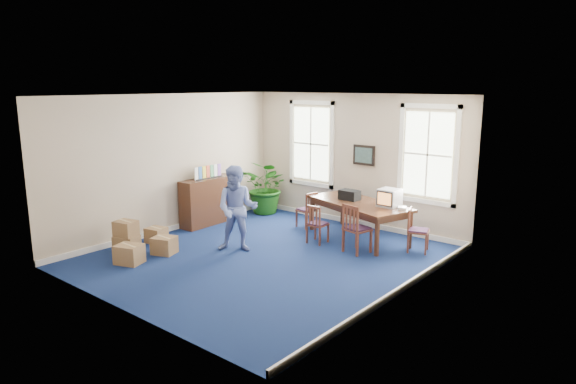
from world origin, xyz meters
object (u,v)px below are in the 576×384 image
Objects in this scene: conference_table at (358,220)px; potted_plant at (267,187)px; crt_tv at (389,198)px; man at (237,209)px; cardboard_boxes at (135,236)px; chair_near_left at (318,224)px; credenza at (208,200)px.

potted_plant is at bearing -169.43° from conference_table.
man is (-2.19, -2.39, -0.14)m from crt_tv.
potted_plant is at bearing 86.32° from man.
crt_tv is 0.37× the size of cardboard_boxes.
man reaches higher than conference_table.
conference_table is 2.85× the size of chair_near_left.
conference_table is at bearing -124.10° from chair_near_left.
chair_near_left is 2.89m from potted_plant.
crt_tv reaches higher than credenza.
chair_near_left is 0.70× the size of cardboard_boxes.
man is at bearing -104.17° from conference_table.
man reaches higher than credenza.
potted_plant is (-2.59, 1.24, 0.29)m from chair_near_left.
conference_table is 0.98m from chair_near_left.
chair_near_left is at bearing -141.22° from crt_tv.
crt_tv is 3.25m from man.
man is at bearing -59.17° from potted_plant.
chair_near_left is (-0.51, -0.84, 0.01)m from conference_table.
cardboard_boxes is at bearing -170.53° from man.
crt_tv reaches higher than cardboard_boxes.
chair_near_left reaches higher than cardboard_boxes.
chair_near_left is at bearing -103.05° from conference_table.
credenza is at bearing -159.42° from crt_tv.
crt_tv is 3.86m from potted_plant.
credenza is 1.25× the size of cardboard_boxes.
potted_plant reaches higher than cardboard_boxes.
potted_plant reaches higher than credenza.
credenza is 1.76m from potted_plant.
conference_table is 0.95m from crt_tv.
conference_table is at bearing 51.89° from cardboard_boxes.
potted_plant is (-3.10, 0.40, 0.30)m from conference_table.
crt_tv is at bearing 12.95° from man.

